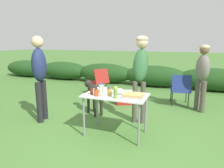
% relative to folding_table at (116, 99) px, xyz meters
% --- Properties ---
extents(ground_plane, '(60.00, 60.00, 0.00)m').
position_rel_folding_table_xyz_m(ground_plane, '(0.00, 0.00, -0.66)').
color(ground_plane, '#477533').
extents(shrub_hedge, '(14.40, 0.90, 0.77)m').
position_rel_folding_table_xyz_m(shrub_hedge, '(0.00, 4.24, -0.28)').
color(shrub_hedge, '#1E4219').
rests_on(shrub_hedge, ground).
extents(folding_table, '(1.10, 0.64, 0.74)m').
position_rel_folding_table_xyz_m(folding_table, '(0.00, 0.00, 0.00)').
color(folding_table, white).
rests_on(folding_table, ground).
extents(food_tray, '(0.38, 0.29, 0.06)m').
position_rel_folding_table_xyz_m(food_tray, '(0.32, -0.03, 0.10)').
color(food_tray, '#9E9EA3').
rests_on(food_tray, folding_table).
extents(plate_stack, '(0.22, 0.22, 0.04)m').
position_rel_folding_table_xyz_m(plate_stack, '(-0.35, 0.18, 0.10)').
color(plate_stack, white).
rests_on(plate_stack, folding_table).
extents(mixing_bowl, '(0.19, 0.19, 0.10)m').
position_rel_folding_table_xyz_m(mixing_bowl, '(0.03, 0.08, 0.12)').
color(mixing_bowl, silver).
rests_on(mixing_bowl, folding_table).
extents(paper_cup_stack, '(0.08, 0.08, 0.16)m').
position_rel_folding_table_xyz_m(paper_cup_stack, '(-0.13, -0.19, 0.16)').
color(paper_cup_stack, white).
rests_on(paper_cup_stack, folding_table).
extents(relish_jar, '(0.07, 0.07, 0.19)m').
position_rel_folding_table_xyz_m(relish_jar, '(0.08, -0.21, 0.17)').
color(relish_jar, olive).
rests_on(relish_jar, folding_table).
extents(hot_sauce_bottle, '(0.07, 0.07, 0.16)m').
position_rel_folding_table_xyz_m(hot_sauce_bottle, '(-0.27, -0.21, 0.15)').
color(hot_sauce_bottle, '#CC4214').
rests_on(hot_sauce_bottle, folding_table).
extents(mayo_bottle, '(0.08, 0.08, 0.20)m').
position_rel_folding_table_xyz_m(mayo_bottle, '(-0.26, -0.02, 0.17)').
color(mayo_bottle, silver).
rests_on(mayo_bottle, folding_table).
extents(spice_jar, '(0.08, 0.08, 0.15)m').
position_rel_folding_table_xyz_m(spice_jar, '(-0.07, -0.11, 0.15)').
color(spice_jar, '#B2893D').
rests_on(spice_jar, folding_table).
extents(bbq_sauce_bottle, '(0.06, 0.06, 0.14)m').
position_rel_folding_table_xyz_m(bbq_sauce_bottle, '(-0.40, -0.13, 0.15)').
color(bbq_sauce_bottle, '#562314').
rests_on(bbq_sauce_bottle, folding_table).
extents(standing_person_with_beanie, '(0.34, 0.50, 1.76)m').
position_rel_folding_table_xyz_m(standing_person_with_beanie, '(0.25, 0.80, 0.50)').
color(standing_person_with_beanie, '#4C473D').
rests_on(standing_person_with_beanie, ground).
extents(standing_person_in_navy_coat, '(0.34, 0.42, 1.76)m').
position_rel_folding_table_xyz_m(standing_person_in_navy_coat, '(-1.66, 0.05, 0.40)').
color(standing_person_in_navy_coat, black).
rests_on(standing_person_in_navy_coat, ground).
extents(standing_person_in_olive_jacket, '(0.43, 0.46, 1.58)m').
position_rel_folding_table_xyz_m(standing_person_in_olive_jacket, '(1.46, 1.88, 0.31)').
color(standing_person_in_olive_jacket, '#4C473D').
rests_on(standing_person_in_olive_jacket, ground).
extents(dog, '(0.71, 0.55, 0.76)m').
position_rel_folding_table_xyz_m(dog, '(-0.83, 0.82, -0.13)').
color(dog, '#28231E').
rests_on(dog, ground).
extents(camp_chair_green_behind_table, '(0.55, 0.65, 0.83)m').
position_rel_folding_table_xyz_m(camp_chair_green_behind_table, '(1.00, 2.14, -0.20)').
color(camp_chair_green_behind_table, navy).
rests_on(camp_chair_green_behind_table, ground).
extents(camp_chair_near_hedge, '(0.75, 0.72, 0.83)m').
position_rel_folding_table_xyz_m(camp_chair_near_hedge, '(-1.40, 2.35, -0.20)').
color(camp_chair_near_hedge, maroon).
rests_on(camp_chair_near_hedge, ground).
extents(cooler_box, '(0.57, 0.51, 0.34)m').
position_rel_folding_table_xyz_m(cooler_box, '(-0.39, 1.80, -0.49)').
color(cooler_box, '#B21E1E').
rests_on(cooler_box, ground).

